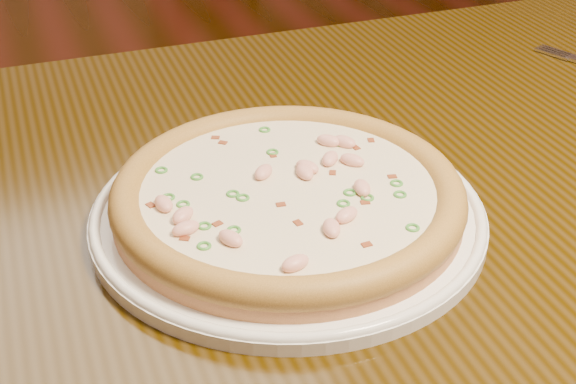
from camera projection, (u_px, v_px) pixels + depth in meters
name	position (u px, v px, depth m)	size (l,w,h in m)	color
hero_table	(378.00, 251.00, 0.85)	(1.20, 0.80, 0.75)	black
plate	(288.00, 212.00, 0.72)	(0.35, 0.35, 0.02)	white
pizza	(288.00, 195.00, 0.71)	(0.31, 0.31, 0.03)	#C8804A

